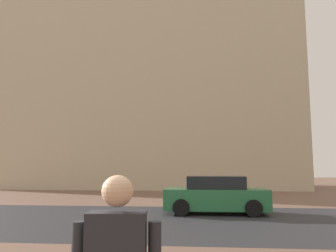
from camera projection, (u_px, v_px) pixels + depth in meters
name	position (u px, v px, depth m)	size (l,w,h in m)	color
ground_plane	(158.00, 216.00, 12.78)	(120.00, 120.00, 0.00)	brown
street_asphalt_strip	(155.00, 220.00, 11.89)	(120.00, 8.11, 0.00)	#2D2D33
landmark_building	(157.00, 77.00, 34.73)	(27.64, 12.36, 36.89)	beige
car_green	(216.00, 195.00, 13.53)	(4.06, 1.98, 1.48)	#287042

